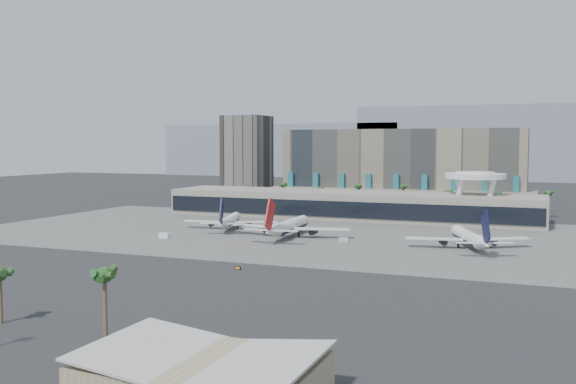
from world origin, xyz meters
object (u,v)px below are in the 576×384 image
at_px(airliner_centre, 289,226).
at_px(airliner_right, 469,237).
at_px(service_vehicle_b, 343,240).
at_px(airliner_left, 230,220).
at_px(service_vehicle_a, 165,236).
at_px(taxiway_sign, 238,268).

xyz_separation_m(airliner_centre, airliner_right, (63.92, -2.05, -0.38)).
relative_size(airliner_right, service_vehicle_b, 12.86).
bearing_deg(airliner_centre, airliner_left, 156.05).
distance_m(airliner_right, service_vehicle_a, 105.63).
height_order(airliner_left, service_vehicle_b, airliner_left).
xyz_separation_m(airliner_right, taxiway_sign, (-53.97, -59.80, -3.21)).
bearing_deg(airliner_centre, service_vehicle_b, -14.94).
bearing_deg(service_vehicle_a, taxiway_sign, -36.15).
distance_m(airliner_centre, service_vehicle_b, 22.87).
bearing_deg(airliner_right, service_vehicle_b, 162.36).
height_order(airliner_centre, airliner_right, airliner_centre).
height_order(airliner_left, airliner_right, airliner_right).
bearing_deg(airliner_centre, service_vehicle_a, -156.34).
height_order(service_vehicle_a, taxiway_sign, service_vehicle_a).
distance_m(airliner_right, service_vehicle_b, 41.98).
bearing_deg(service_vehicle_b, airliner_left, 139.32).
bearing_deg(taxiway_sign, service_vehicle_b, 95.93).
xyz_separation_m(airliner_centre, taxiway_sign, (9.95, -61.85, -3.59)).
height_order(airliner_right, service_vehicle_b, airliner_right).
height_order(airliner_centre, taxiway_sign, airliner_centre).
relative_size(airliner_right, taxiway_sign, 19.75).
height_order(service_vehicle_a, service_vehicle_b, service_vehicle_a).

